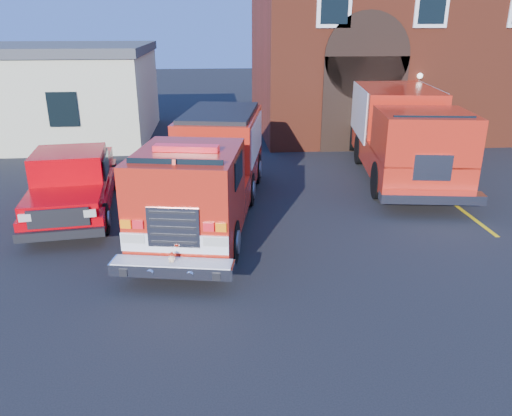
{
  "coord_description": "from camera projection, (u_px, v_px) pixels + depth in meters",
  "views": [
    {
      "loc": [
        -0.93,
        -11.99,
        5.38
      ],
      "look_at": [
        0.0,
        -1.2,
        1.3
      ],
      "focal_mm": 35.0,
      "sensor_mm": 36.0,
      "label": 1
    }
  ],
  "objects": [
    {
      "name": "secondary_truck",
      "position": [
        400.0,
        129.0,
        18.41
      ],
      "size": [
        4.11,
        9.58,
        3.01
      ],
      "color": "black",
      "rests_on": "ground"
    },
    {
      "name": "parking_stripe_mid",
      "position": [
        428.0,
        185.0,
        17.4
      ],
      "size": [
        0.12,
        3.0,
        0.01
      ],
      "primitive_type": "cube",
      "color": "#E1B40B",
      "rests_on": "ground"
    },
    {
      "name": "fire_station",
      "position": [
        406.0,
        44.0,
        25.41
      ],
      "size": [
        15.2,
        10.2,
        8.45
      ],
      "color": "maroon",
      "rests_on": "ground"
    },
    {
      "name": "pickup_truck",
      "position": [
        74.0,
        182.0,
        14.7
      ],
      "size": [
        2.77,
        6.08,
        1.92
      ],
      "color": "black",
      "rests_on": "ground"
    },
    {
      "name": "parking_stripe_near",
      "position": [
        470.0,
        216.0,
        14.6
      ],
      "size": [
        0.12,
        3.0,
        0.01
      ],
      "primitive_type": "cube",
      "color": "#E1B40B",
      "rests_on": "ground"
    },
    {
      "name": "ground",
      "position": [
        252.0,
        238.0,
        13.15
      ],
      "size": [
        100.0,
        100.0,
        0.0
      ],
      "primitive_type": "plane",
      "color": "black",
      "rests_on": "ground"
    },
    {
      "name": "side_building",
      "position": [
        43.0,
        92.0,
        23.76
      ],
      "size": [
        10.2,
        8.2,
        4.35
      ],
      "color": "beige",
      "rests_on": "ground"
    },
    {
      "name": "fire_engine",
      "position": [
        209.0,
        168.0,
        14.25
      ],
      "size": [
        3.99,
        9.16,
        2.73
      ],
      "color": "black",
      "rests_on": "ground"
    },
    {
      "name": "parking_stripe_far",
      "position": [
        398.0,
        162.0,
        20.2
      ],
      "size": [
        0.12,
        3.0,
        0.01
      ],
      "primitive_type": "cube",
      "color": "#E1B40B",
      "rests_on": "ground"
    }
  ]
}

